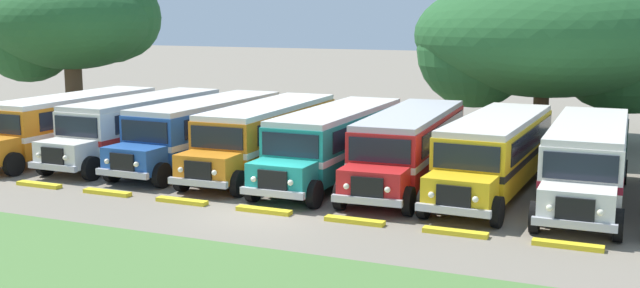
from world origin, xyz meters
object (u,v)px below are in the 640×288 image
(parked_bus_slot_0, at_px, (73,122))
(parked_bus_slot_5, at_px, (409,144))
(parked_bus_slot_3, at_px, (267,133))
(parked_bus_slot_4, at_px, (336,140))
(parked_bus_slot_7, at_px, (588,158))
(parked_bus_slot_6, at_px, (496,150))
(broad_shade_tree, at_px, (561,34))
(parked_bus_slot_2, at_px, (205,128))
(parked_bus_slot_1, at_px, (142,124))
(secondary_tree, at_px, (77,21))

(parked_bus_slot_0, relative_size, parked_bus_slot_5, 1.00)
(parked_bus_slot_3, bearing_deg, parked_bus_slot_0, -88.93)
(parked_bus_slot_4, distance_m, parked_bus_slot_7, 9.73)
(parked_bus_slot_3, distance_m, parked_bus_slot_7, 13.08)
(parked_bus_slot_6, xyz_separation_m, broad_shade_tree, (0.93, 11.78, 4.04))
(parked_bus_slot_0, height_order, parked_bus_slot_4, same)
(parked_bus_slot_2, xyz_separation_m, broad_shade_tree, (13.91, 11.41, 4.04))
(parked_bus_slot_1, height_order, parked_bus_slot_3, same)
(parked_bus_slot_5, relative_size, secondary_tree, 0.94)
(parked_bus_slot_3, height_order, parked_bus_slot_7, same)
(parked_bus_slot_2, bearing_deg, parked_bus_slot_1, -87.73)
(parked_bus_slot_4, distance_m, secondary_tree, 23.55)
(secondary_tree, bearing_deg, parked_bus_slot_3, -26.81)
(parked_bus_slot_0, relative_size, broad_shade_tree, 0.75)
(parked_bus_slot_0, distance_m, parked_bus_slot_3, 10.13)
(parked_bus_slot_1, height_order, parked_bus_slot_4, same)
(parked_bus_slot_3, relative_size, secondary_tree, 0.94)
(parked_bus_slot_1, relative_size, parked_bus_slot_5, 1.00)
(secondary_tree, bearing_deg, parked_bus_slot_6, -18.41)
(parked_bus_slot_4, bearing_deg, parked_bus_slot_5, 94.94)
(parked_bus_slot_2, height_order, broad_shade_tree, broad_shade_tree)
(parked_bus_slot_5, height_order, parked_bus_slot_7, same)
(parked_bus_slot_4, distance_m, parked_bus_slot_6, 6.43)
(parked_bus_slot_6, distance_m, secondary_tree, 29.40)
(parked_bus_slot_2, height_order, parked_bus_slot_4, same)
(parked_bus_slot_2, relative_size, parked_bus_slot_4, 1.00)
(parked_bus_slot_3, xyz_separation_m, parked_bus_slot_6, (9.77, -0.19, 0.00))
(parked_bus_slot_0, xyz_separation_m, parked_bus_slot_2, (6.92, 0.65, 0.00))
(parked_bus_slot_0, xyz_separation_m, parked_bus_slot_7, (23.20, 0.10, 0.00))
(secondary_tree, bearing_deg, parked_bus_slot_2, -31.12)
(parked_bus_slot_6, bearing_deg, parked_bus_slot_7, 89.05)
(parked_bus_slot_3, relative_size, parked_bus_slot_6, 1.00)
(broad_shade_tree, relative_size, secondary_tree, 1.24)
(parked_bus_slot_2, bearing_deg, parked_bus_slot_3, 88.18)
(parked_bus_slot_3, bearing_deg, parked_bus_slot_2, -94.81)
(parked_bus_slot_0, relative_size, parked_bus_slot_3, 1.00)
(parked_bus_slot_1, relative_size, secondary_tree, 0.93)
(parked_bus_slot_0, bearing_deg, broad_shade_tree, 120.94)
(parked_bus_slot_6, bearing_deg, parked_bus_slot_4, -86.31)
(parked_bus_slot_3, height_order, parked_bus_slot_5, same)
(parked_bus_slot_6, bearing_deg, parked_bus_slot_0, -87.08)
(parked_bus_slot_3, xyz_separation_m, secondary_tree, (-17.79, 8.99, 4.58))
(parked_bus_slot_7, height_order, secondary_tree, secondary_tree)
(parked_bus_slot_3, relative_size, parked_bus_slot_7, 1.00)
(parked_bus_slot_0, bearing_deg, parked_bus_slot_1, 100.50)
(parked_bus_slot_2, bearing_deg, broad_shade_tree, 130.79)
(parked_bus_slot_4, relative_size, parked_bus_slot_7, 1.00)
(parked_bus_slot_0, height_order, parked_bus_slot_2, same)
(secondary_tree, bearing_deg, parked_bus_slot_0, -50.98)
(parked_bus_slot_2, relative_size, broad_shade_tree, 0.75)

